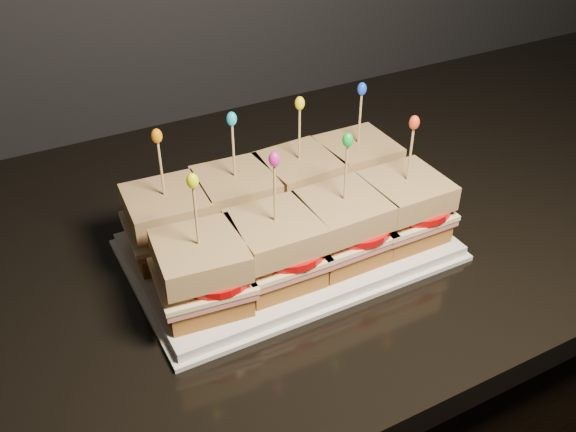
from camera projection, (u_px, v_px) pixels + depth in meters
name	position (u px, v px, depth m)	size (l,w,h in m)	color
cabinet	(347.00, 411.00, 1.20)	(2.52, 0.66, 0.91)	black
granite_slab	(364.00, 200.00, 0.93)	(2.56, 0.70, 0.04)	black
platter	(288.00, 246.00, 0.79)	(0.37, 0.23, 0.02)	white
platter_rim	(288.00, 250.00, 0.80)	(0.38, 0.24, 0.01)	white
sandwich_0_bread_bot	(170.00, 241.00, 0.77)	(0.09, 0.09, 0.02)	brown
sandwich_0_ham	(169.00, 230.00, 0.76)	(0.10, 0.09, 0.01)	#C66F64
sandwich_0_cheese	(168.00, 225.00, 0.76)	(0.10, 0.09, 0.01)	#FFE4A8
sandwich_0_tomato	(179.00, 219.00, 0.75)	(0.09, 0.09, 0.01)	red
sandwich_0_bread_top	(166.00, 206.00, 0.74)	(0.09, 0.09, 0.03)	brown
sandwich_0_pick	(162.00, 172.00, 0.71)	(0.00, 0.00, 0.09)	tan
sandwich_0_frill	(157.00, 136.00, 0.69)	(0.01, 0.01, 0.02)	orange
sandwich_1_bread_bot	(237.00, 221.00, 0.80)	(0.09, 0.09, 0.02)	brown
sandwich_1_ham	(237.00, 210.00, 0.79)	(0.10, 0.09, 0.01)	#C66F64
sandwich_1_cheese	(236.00, 205.00, 0.79)	(0.10, 0.09, 0.01)	#FFE4A8
sandwich_1_tomato	(247.00, 200.00, 0.79)	(0.09, 0.09, 0.01)	red
sandwich_1_bread_top	(235.00, 187.00, 0.77)	(0.09, 0.09, 0.03)	brown
sandwich_1_pick	(234.00, 154.00, 0.75)	(0.00, 0.00, 0.09)	tan
sandwich_1_frill	(232.00, 119.00, 0.72)	(0.01, 0.01, 0.02)	#15ABCB
sandwich_2_bread_bot	(299.00, 202.00, 0.84)	(0.09, 0.09, 0.02)	brown
sandwich_2_ham	(299.00, 192.00, 0.83)	(0.10, 0.09, 0.01)	#C66F64
sandwich_2_cheese	(299.00, 187.00, 0.82)	(0.10, 0.09, 0.01)	#FFE4A8
sandwich_2_tomato	(309.00, 182.00, 0.82)	(0.09, 0.09, 0.01)	red
sandwich_2_bread_top	(299.00, 169.00, 0.81)	(0.09, 0.09, 0.03)	brown
sandwich_2_pick	(299.00, 137.00, 0.78)	(0.00, 0.00, 0.09)	tan
sandwich_2_frill	(300.00, 103.00, 0.76)	(0.01, 0.01, 0.02)	yellow
sandwich_3_bread_bot	(355.00, 186.00, 0.87)	(0.09, 0.09, 0.02)	brown
sandwich_3_ham	(356.00, 175.00, 0.86)	(0.10, 0.09, 0.01)	#C66F64
sandwich_3_cheese	(356.00, 171.00, 0.86)	(0.10, 0.09, 0.01)	#FFE4A8
sandwich_3_tomato	(367.00, 166.00, 0.85)	(0.09, 0.09, 0.01)	red
sandwich_3_bread_top	(357.00, 153.00, 0.84)	(0.09, 0.09, 0.03)	brown
sandwich_3_pick	(360.00, 122.00, 0.82)	(0.00, 0.00, 0.09)	tan
sandwich_3_frill	(362.00, 89.00, 0.79)	(0.01, 0.01, 0.02)	blue
sandwich_4_bread_bot	(203.00, 292.00, 0.69)	(0.09, 0.09, 0.02)	brown
sandwich_4_ham	(202.00, 281.00, 0.68)	(0.10, 0.09, 0.01)	#C66F64
sandwich_4_cheese	(202.00, 275.00, 0.68)	(0.10, 0.09, 0.01)	#FFE4A8
sandwich_4_tomato	(214.00, 270.00, 0.68)	(0.09, 0.09, 0.01)	red
sandwich_4_bread_top	(200.00, 255.00, 0.66)	(0.09, 0.09, 0.03)	brown
sandwich_4_pick	(196.00, 220.00, 0.64)	(0.00, 0.00, 0.09)	tan
sandwich_4_frill	(192.00, 181.00, 0.61)	(0.01, 0.01, 0.02)	#E8F504
sandwich_5_bread_bot	(276.00, 268.00, 0.73)	(0.09, 0.09, 0.02)	brown
sandwich_5_ham	(276.00, 256.00, 0.72)	(0.10, 0.09, 0.01)	#C66F64
sandwich_5_cheese	(276.00, 251.00, 0.71)	(0.10, 0.09, 0.01)	#FFE4A8
sandwich_5_tomato	(288.00, 246.00, 0.71)	(0.09, 0.09, 0.01)	red
sandwich_5_bread_top	(275.00, 232.00, 0.70)	(0.09, 0.09, 0.03)	brown
sandwich_5_pick	(275.00, 197.00, 0.67)	(0.00, 0.00, 0.09)	tan
sandwich_5_frill	(274.00, 159.00, 0.65)	(0.01, 0.01, 0.02)	#D01C97
sandwich_6_bread_bot	(342.00, 245.00, 0.76)	(0.09, 0.09, 0.02)	brown
sandwich_6_ham	(342.00, 234.00, 0.75)	(0.10, 0.09, 0.01)	#C66F64
sandwich_6_cheese	(342.00, 230.00, 0.75)	(0.10, 0.09, 0.01)	#FFE4A8
sandwich_6_tomato	(354.00, 224.00, 0.74)	(0.09, 0.09, 0.01)	red
sandwich_6_bread_top	(344.00, 210.00, 0.73)	(0.09, 0.09, 0.03)	brown
sandwich_6_pick	(346.00, 176.00, 0.71)	(0.00, 0.00, 0.09)	tan
sandwich_6_frill	(348.00, 140.00, 0.68)	(0.01, 0.01, 0.02)	green
sandwich_7_bread_bot	(402.00, 225.00, 0.80)	(0.09, 0.09, 0.02)	brown
sandwich_7_ham	(403.00, 214.00, 0.79)	(0.10, 0.09, 0.01)	#C66F64
sandwich_7_cheese	(404.00, 210.00, 0.78)	(0.10, 0.09, 0.01)	#FFE4A8
sandwich_7_tomato	(415.00, 204.00, 0.78)	(0.09, 0.09, 0.01)	red
sandwich_7_bread_top	(406.00, 191.00, 0.77)	(0.09, 0.09, 0.03)	brown
sandwich_7_pick	(410.00, 158.00, 0.74)	(0.00, 0.00, 0.09)	tan
sandwich_7_frill	(414.00, 123.00, 0.72)	(0.01, 0.01, 0.02)	#EC3E1D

